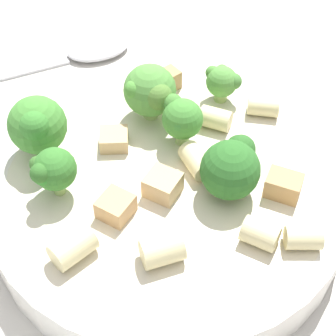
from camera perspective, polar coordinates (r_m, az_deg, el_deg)
The scene contains 21 objects.
ground_plane at distance 0.38m, azimuth 0.00°, elevation -4.28°, with size 2.00×2.00×0.00m, color beige.
pasta_bowl at distance 0.36m, azimuth 0.00°, elevation -2.45°, with size 0.23×0.23×0.03m.
broccoli_floret_0 at distance 0.34m, azimuth 6.59°, elevation 0.52°, with size 0.04×0.04×0.04m.
broccoli_floret_1 at distance 0.40m, azimuth 5.54°, elevation 8.78°, with size 0.02×0.03×0.03m.
broccoli_floret_2 at distance 0.38m, azimuth -1.82°, elevation 7.80°, with size 0.04×0.04×0.04m.
broccoli_floret_3 at distance 0.36m, azimuth 1.37°, elevation 5.04°, with size 0.03×0.03×0.03m.
broccoli_floret_4 at distance 0.34m, azimuth -11.68°, elevation -0.21°, with size 0.03×0.03×0.03m.
broccoli_floret_5 at distance 0.36m, azimuth -12.95°, elevation 4.53°, with size 0.04×0.04×0.04m.
rigatoni_0 at distance 0.35m, azimuth 2.87°, elevation 0.70°, with size 0.01×0.01×0.02m, color beige.
rigatoni_1 at distance 0.33m, azimuth 13.59°, elevation -6.91°, with size 0.01×0.01×0.02m, color beige.
rigatoni_2 at distance 0.40m, azimuth 9.65°, elevation 6.18°, with size 0.01×0.01×0.02m, color beige.
rigatoni_3 at distance 0.31m, azimuth -0.60°, elevation -8.34°, with size 0.02×0.02×0.02m, color beige.
rigatoni_4 at distance 0.32m, azimuth 9.35°, elevation -6.60°, with size 0.02×0.02×0.02m, color beige.
rigatoni_5 at distance 0.38m, azimuth 4.85°, elevation 5.03°, with size 0.01×0.01×0.02m, color beige.
rigatoni_6 at distance 0.32m, azimuth -9.64°, elevation -7.94°, with size 0.02×0.02×0.02m, color beige.
chicken_chunk_0 at distance 0.33m, azimuth -5.34°, elevation -3.94°, with size 0.02×0.02×0.01m, color tan.
chicken_chunk_1 at distance 0.37m, azimuth -5.51°, elevation 2.91°, with size 0.02×0.02×0.01m, color tan.
chicken_chunk_2 at distance 0.35m, azimuth 11.64°, elevation -1.75°, with size 0.02×0.02×0.01m, color tan.
chicken_chunk_3 at distance 0.34m, azimuth -1.23°, elevation -1.57°, with size 0.02×0.02×0.01m, color tan.
chicken_chunk_4 at distance 0.41m, azimuth -0.09°, elevation 8.88°, with size 0.02×0.01×0.01m, color tan.
spoon at distance 0.50m, azimuth -9.60°, elevation 11.28°, with size 0.13×0.15×0.01m.
Camera 1 is at (-0.22, -0.06, 0.30)m, focal length 60.00 mm.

